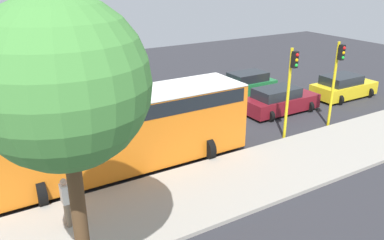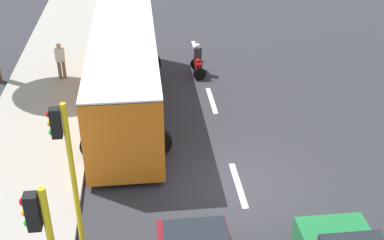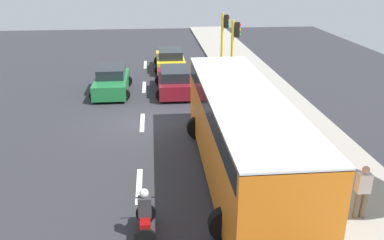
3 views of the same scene
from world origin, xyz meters
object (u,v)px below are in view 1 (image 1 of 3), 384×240
Objects in this scene: car_yellow_cab at (343,87)px; city_bus at (121,128)px; street_tree_center at (63,85)px; pedestrian_near_signal at (66,200)px; car_maroon at (280,101)px; motorcycle at (30,142)px; traffic_light_midblock at (291,82)px; traffic_light_corner at (337,73)px; car_green at (244,85)px.

city_bus is at bearing -83.70° from car_yellow_cab.
city_bus is 1.46× the size of street_tree_center.
car_maroon is at bearing 109.39° from pedestrian_near_signal.
car_maroon is 0.61× the size of street_tree_center.
car_maroon is 16.50m from street_tree_center.
car_maroon is 13.60m from motorcycle.
car_yellow_cab is at bearing 111.00° from traffic_light_midblock.
motorcycle is 0.91× the size of pedestrian_near_signal.
pedestrian_near_signal is (6.28, 0.06, 0.42)m from motorcycle.
traffic_light_corner is at bearing 15.38° from car_maroon.
city_bus reaches higher than pedestrian_near_signal.
traffic_light_corner reaches higher than car_green.
motorcycle is at bearing -107.69° from traffic_light_corner.
motorcycle is at bearing -94.69° from car_yellow_cab.
traffic_light_corner is (3.03, 0.83, 2.22)m from car_maroon.
street_tree_center is (9.26, -0.22, 4.98)m from motorcycle.
pedestrian_near_signal is 5.45m from street_tree_center.
traffic_light_midblock is (3.02, -7.86, 2.22)m from car_yellow_cab.
street_tree_center reaches higher than traffic_light_corner.
pedestrian_near_signal reaches higher than car_green.
car_maroon is at bearing -164.62° from traffic_light_corner.
car_green is 13.97m from motorcycle.
traffic_light_midblock is (-1.71, 11.10, 1.87)m from pedestrian_near_signal.
traffic_light_midblock is 0.60× the size of street_tree_center.
car_green is 0.96× the size of traffic_light_corner.
pedestrian_near_signal is (4.74, -13.45, 0.35)m from car_maroon.
car_green is at bearing 158.42° from traffic_light_midblock.
pedestrian_near_signal is at bearing -58.55° from car_green.
traffic_light_midblock is at bearing -21.58° from car_green.
car_yellow_cab and car_green have the same top height.
city_bus is at bearing -96.40° from traffic_light_corner.
traffic_light_corner is (3.02, -4.67, 2.22)m from car_yellow_cab.
city_bus is 6.51× the size of pedestrian_near_signal.
traffic_light_corner is at bearing 72.31° from motorcycle.
car_yellow_cab is 16.03m from city_bus.
street_tree_center is (4.68, -11.38, 2.69)m from traffic_light_midblock.
city_bus is 2.44× the size of traffic_light_corner.
traffic_light_midblock reaches higher than motorcycle.
street_tree_center is (7.70, -19.24, 4.91)m from car_yellow_cab.
car_yellow_cab is at bearing 89.86° from car_maroon.
pedestrian_near_signal is at bearing 174.58° from street_tree_center.
car_yellow_cab is at bearing 85.31° from motorcycle.
car_yellow_cab is 2.58× the size of pedestrian_near_signal.
car_yellow_cab is at bearing 54.68° from car_green.
street_tree_center is (4.68, -14.57, 2.69)m from traffic_light_corner.
pedestrian_near_signal is 0.38× the size of traffic_light_corner.
car_green is at bearing 116.98° from city_bus.
traffic_light_midblock is (3.03, -2.35, 2.22)m from car_maroon.
traffic_light_midblock reaches higher than city_bus.
car_green is 3.69m from car_maroon.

